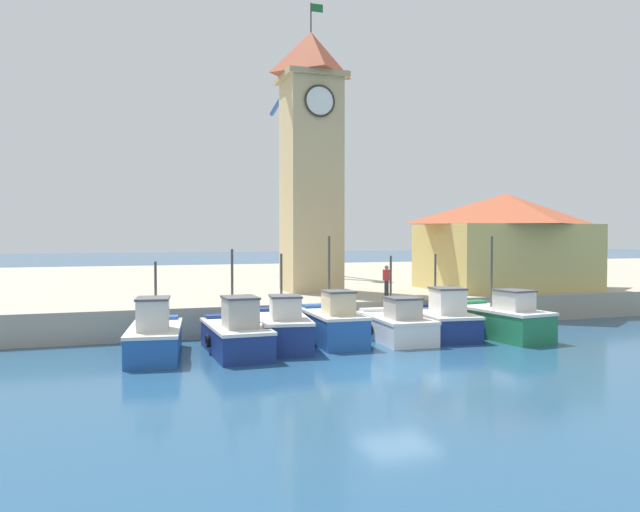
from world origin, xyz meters
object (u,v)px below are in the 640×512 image
at_px(fishing_boat_left_inner, 283,329).
at_px(fishing_boat_right_inner, 501,320).
at_px(fishing_boat_mid_left, 333,324).
at_px(fishing_boat_center, 396,325).
at_px(warehouse_right, 506,240).
at_px(fishing_boat_left_outer, 236,334).
at_px(port_crane_near, 295,199).
at_px(dock_worker_near_tower, 387,281).
at_px(fishing_boat_far_left, 155,337).
at_px(clock_tower, 311,155).
at_px(fishing_boat_mid_right, 441,320).

relative_size(fishing_boat_left_inner, fishing_boat_right_inner, 0.92).
distance_m(fishing_boat_mid_left, fishing_boat_right_inner, 7.59).
height_order(fishing_boat_center, warehouse_right, warehouse_right).
distance_m(fishing_boat_left_outer, port_crane_near, 25.48).
bearing_deg(fishing_boat_center, warehouse_right, 34.29).
xyz_separation_m(fishing_boat_left_outer, dock_worker_near_tower, (8.84, 5.63, 1.46)).
bearing_deg(fishing_boat_far_left, fishing_boat_center, 3.17).
bearing_deg(port_crane_near, fishing_boat_left_outer, -111.49).
bearing_deg(clock_tower, fishing_boat_mid_right, -70.49).
bearing_deg(dock_worker_near_tower, clock_tower, 120.40).
height_order(warehouse_right, port_crane_near, port_crane_near).
bearing_deg(fishing_boat_mid_left, warehouse_right, 27.75).
distance_m(fishing_boat_center, fishing_boat_right_inner, 4.78).
height_order(fishing_boat_right_inner, clock_tower, clock_tower).
distance_m(fishing_boat_center, port_crane_near, 23.08).
relative_size(fishing_boat_left_outer, fishing_boat_center, 1.07).
bearing_deg(fishing_boat_left_inner, port_crane_near, 72.57).
distance_m(fishing_boat_left_outer, warehouse_right, 19.73).
xyz_separation_m(warehouse_right, port_crane_near, (-8.64, 14.83, 3.09)).
height_order(fishing_boat_right_inner, port_crane_near, port_crane_near).
relative_size(fishing_boat_mid_right, dock_worker_near_tower, 2.88).
xyz_separation_m(fishing_boat_far_left, warehouse_right, (20.64, 7.75, 3.48)).
bearing_deg(fishing_boat_far_left, warehouse_right, 20.57).
height_order(fishing_boat_far_left, fishing_boat_left_inner, fishing_boat_left_inner).
distance_m(fishing_boat_center, warehouse_right, 13.25).
distance_m(fishing_boat_mid_right, dock_worker_near_tower, 4.80).
distance_m(fishing_boat_mid_right, warehouse_right, 11.37).
height_order(fishing_boat_mid_right, fishing_boat_right_inner, fishing_boat_right_inner).
distance_m(fishing_boat_left_outer, clock_tower, 14.46).
distance_m(fishing_boat_left_inner, fishing_boat_center, 5.11).
distance_m(fishing_boat_far_left, clock_tower, 15.76).
xyz_separation_m(fishing_boat_far_left, fishing_boat_center, (10.10, 0.56, -0.09)).
height_order(fishing_boat_center, clock_tower, clock_tower).
relative_size(fishing_boat_mid_left, clock_tower, 0.28).
distance_m(fishing_boat_mid_left, dock_worker_near_tower, 6.59).
bearing_deg(fishing_boat_mid_left, clock_tower, 78.08).
relative_size(fishing_boat_far_left, fishing_boat_mid_right, 1.07).
distance_m(fishing_boat_far_left, fishing_boat_left_inner, 5.01).
height_order(fishing_boat_left_inner, fishing_boat_mid_right, fishing_boat_left_inner).
xyz_separation_m(fishing_boat_far_left, port_crane_near, (12.00, 22.58, 6.57)).
xyz_separation_m(fishing_boat_left_inner, fishing_boat_mid_right, (7.39, 0.49, -0.03)).
xyz_separation_m(fishing_boat_far_left, clock_tower, (9.19, 9.77, 8.27)).
distance_m(fishing_boat_center, clock_tower, 12.47).
xyz_separation_m(fishing_boat_center, dock_worker_near_tower, (1.72, 4.74, 1.54)).
xyz_separation_m(fishing_boat_left_inner, fishing_boat_center, (5.10, 0.28, -0.12)).
height_order(fishing_boat_left_outer, clock_tower, clock_tower).
xyz_separation_m(fishing_boat_left_inner, dock_worker_near_tower, (6.82, 5.02, 1.43)).
bearing_deg(dock_worker_near_tower, fishing_boat_right_inner, -61.77).
xyz_separation_m(fishing_boat_center, clock_tower, (-0.91, 9.21, 8.36)).
xyz_separation_m(fishing_boat_left_outer, fishing_boat_left_inner, (2.02, 0.61, 0.03)).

